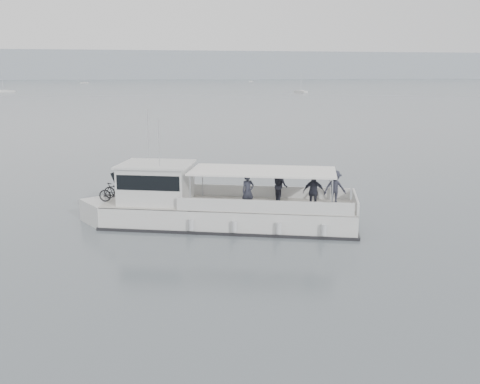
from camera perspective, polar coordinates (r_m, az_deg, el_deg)
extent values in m
plane|color=#50595E|center=(26.21, -12.86, -3.22)|extent=(1400.00, 1400.00, 0.00)
cube|color=#939EA8|center=(585.29, -12.08, 13.07)|extent=(1400.00, 90.00, 28.00)
cube|color=silver|center=(24.95, -1.13, -2.67)|extent=(11.92, 6.74, 1.25)
cube|color=silver|center=(26.43, -13.61, -2.15)|extent=(2.96, 2.96, 1.25)
cube|color=beige|center=(24.79, -1.13, -1.27)|extent=(11.92, 6.74, 0.06)
cube|color=black|center=(25.06, -1.12, -3.52)|extent=(12.14, 6.91, 0.17)
cube|color=silver|center=(25.97, 3.15, 0.01)|extent=(7.30, 2.64, 0.58)
cube|color=silver|center=(23.09, 2.56, -1.59)|extent=(7.30, 2.64, 0.58)
cube|color=silver|center=(24.53, 12.21, -1.02)|extent=(1.11, 2.94, 0.58)
cube|color=silver|center=(25.35, -8.91, 0.90)|extent=(3.77, 3.47, 1.73)
cube|color=black|center=(25.78, -12.10, 1.29)|extent=(1.31, 2.45, 1.11)
cube|color=black|center=(25.29, -8.93, 1.54)|extent=(3.60, 3.45, 0.67)
cube|color=silver|center=(25.18, -8.98, 2.94)|extent=(4.01, 3.72, 0.10)
cube|color=white|center=(24.27, 2.45, 2.26)|extent=(7.14, 4.90, 0.08)
cylinder|color=silver|center=(23.61, -5.34, -0.05)|extent=(0.07, 0.07, 1.59)
cylinder|color=silver|center=(26.18, -4.02, 1.23)|extent=(0.07, 0.07, 1.59)
cylinder|color=silver|center=(23.04, 9.78, -0.50)|extent=(0.07, 0.07, 1.59)
cylinder|color=silver|center=(25.67, 9.58, 0.86)|extent=(0.07, 0.07, 1.59)
cylinder|color=silver|center=(26.00, -9.76, 6.00)|extent=(0.04, 0.04, 2.50)
cylinder|color=silver|center=(24.28, -8.64, 5.12)|extent=(0.04, 0.04, 2.12)
cylinder|color=silver|center=(23.60, -5.23, -3.50)|extent=(0.29, 0.29, 0.48)
cylinder|color=silver|center=(23.26, -0.59, -3.69)|extent=(0.29, 0.29, 0.48)
cylinder|color=silver|center=(23.07, 4.16, -3.86)|extent=(0.29, 0.29, 0.48)
cylinder|color=silver|center=(23.04, 8.96, -4.00)|extent=(0.29, 0.29, 0.48)
imported|color=black|center=(26.40, -12.65, 0.25)|extent=(1.75, 1.09, 0.87)
imported|color=black|center=(25.69, -13.24, -0.07)|extent=(1.58, 0.91, 0.91)
imported|color=#292B37|center=(23.64, 0.85, 0.06)|extent=(0.67, 0.53, 1.62)
imported|color=#292B37|center=(25.03, 4.33, 0.73)|extent=(0.67, 0.83, 1.62)
imported|color=#292B37|center=(23.77, 7.86, 0.00)|extent=(1.01, 0.61, 1.62)
imported|color=#292B37|center=(24.73, 10.09, 0.42)|extent=(1.07, 0.64, 1.62)
cube|color=silver|center=(192.46, 6.50, 10.57)|extent=(3.66, 6.06, 0.75)
cube|color=silver|center=(192.45, 6.50, 10.67)|extent=(2.19, 2.44, 0.45)
cylinder|color=silver|center=(192.37, 6.53, 11.61)|extent=(0.08, 0.08, 6.35)
cube|color=silver|center=(402.82, 1.19, 11.70)|extent=(3.81, 4.99, 0.75)
cube|color=silver|center=(402.81, 1.19, 11.74)|extent=(2.04, 2.16, 0.45)
cube|color=silver|center=(366.27, -16.24, 11.11)|extent=(5.75, 4.91, 0.75)
cube|color=silver|center=(366.26, -16.24, 11.16)|extent=(2.59, 2.50, 0.45)
cylinder|color=silver|center=(366.22, -16.27, 11.65)|extent=(0.08, 0.08, 6.35)
cube|color=silver|center=(211.92, -23.93, 9.77)|extent=(7.86, 2.55, 0.75)
cube|color=silver|center=(211.91, -23.93, 9.86)|extent=(2.76, 2.21, 0.45)
cylinder|color=silver|center=(211.83, -24.04, 11.02)|extent=(0.08, 0.08, 8.64)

